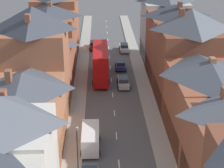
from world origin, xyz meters
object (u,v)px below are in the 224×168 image
Objects in this scene: car_parked_right_a at (123,82)px; double_decker_bus_lead at (100,63)px; car_parked_left_a at (124,47)px; delivery_van at (91,138)px; car_near_blue at (121,65)px; street_lamp at (77,151)px; car_near_silver at (94,45)px.

double_decker_bus_lead is at bearing 135.77° from car_parked_right_a.
car_parked_left_a is (4.91, 14.66, -1.99)m from double_decker_bus_lead.
double_decker_bus_lead is 21.55m from delivery_van.
delivery_van reaches higher than car_parked_left_a.
car_near_blue is 10.46m from car_parked_left_a.
double_decker_bus_lead is at bearing -130.14° from car_near_blue.
car_parked_right_a is at bearing 75.51° from street_lamp.
street_lamp reaches higher than double_decker_bus_lead.
street_lamp is at bearing -104.49° from car_parked_right_a.
car_near_silver is at bearing 94.43° from double_decker_bus_lead.
street_lamp is at bearing -100.03° from car_parked_left_a.
double_decker_bus_lead is 16.82m from car_near_silver.
car_near_silver is 6.51m from car_parked_left_a.
street_lamp is (-1.15, -5.46, 1.90)m from delivery_van.
double_decker_bus_lead reaches higher than car_parked_left_a.
car_near_blue is at bearing 79.22° from delivery_van.
car_near_silver is 0.84× the size of delivery_van.
car_parked_left_a is at bearing 85.91° from car_parked_right_a.
double_decker_bus_lead is 2.35× the size of car_parked_right_a.
car_near_blue is at bearing -68.40° from car_near_silver.
car_parked_right_a is at bearing -90.00° from car_near_blue.
car_parked_right_a is 0.88× the size of delivery_van.
car_near_blue is 0.70× the size of street_lamp.
car_near_silver is at bearing 111.60° from car_near_blue.
car_parked_right_a is (3.61, -3.51, -1.98)m from double_decker_bus_lead.
car_near_silver reaches higher than car_parked_right_a.
double_decker_bus_lead is 15.59m from car_parked_left_a.
delivery_van is 5.90m from street_lamp.
delivery_van is at bearing -90.00° from car_near_silver.
car_parked_left_a is 0.88× the size of delivery_van.
car_near_silver reaches higher than car_parked_left_a.
car_parked_right_a reaches higher than car_near_blue.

